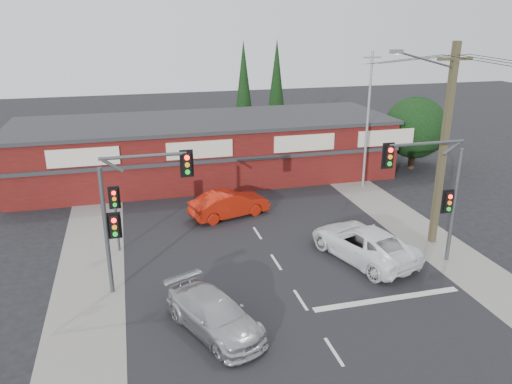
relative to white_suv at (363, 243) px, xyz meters
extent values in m
plane|color=black|center=(-4.18, -2.21, -0.80)|extent=(120.00, 120.00, 0.00)
cube|color=black|center=(-4.18, 2.79, -0.79)|extent=(14.00, 70.00, 0.01)
cube|color=gray|center=(-12.68, 2.79, -0.79)|extent=(3.00, 70.00, 0.02)
cube|color=gray|center=(4.32, 2.79, -0.79)|extent=(3.00, 70.00, 0.02)
cube|color=silver|center=(-0.68, -3.71, -0.78)|extent=(6.50, 0.35, 0.01)
imported|color=white|center=(0.00, 0.00, 0.00)|extent=(4.22, 6.28, 1.60)
imported|color=#AFB2B4|center=(-7.96, -4.02, -0.11)|extent=(3.69, 5.13, 1.38)
imported|color=#B31C0B|center=(-5.13, 6.84, -0.03)|extent=(4.92, 2.85, 1.53)
cube|color=silver|center=(-4.18, -6.33, -0.78)|extent=(0.12, 1.60, 0.01)
cube|color=silver|center=(-4.18, -2.86, -0.78)|extent=(0.12, 1.60, 0.01)
cube|color=silver|center=(-4.18, 0.61, -0.78)|extent=(0.12, 1.60, 0.01)
cube|color=silver|center=(-4.18, 4.08, -0.78)|extent=(0.12, 1.60, 0.01)
cube|color=silver|center=(-4.18, 7.55, -0.78)|extent=(0.12, 1.60, 0.01)
cube|color=silver|center=(-4.18, 11.02, -0.78)|extent=(0.12, 1.60, 0.01)
cube|color=silver|center=(-4.18, 14.49, -0.78)|extent=(0.12, 1.60, 0.01)
cube|color=silver|center=(-4.18, 17.96, -0.78)|extent=(0.12, 1.60, 0.01)
cube|color=silver|center=(-4.18, 21.43, -0.78)|extent=(0.12, 1.60, 0.01)
cube|color=#4D100F|center=(-5.18, 14.79, 1.20)|extent=(26.00, 8.00, 4.00)
cube|color=#2D2D30|center=(-5.18, 14.79, 3.30)|extent=(26.40, 8.40, 0.25)
cube|color=beige|center=(-13.18, 10.74, 2.30)|extent=(4.20, 0.12, 1.10)
cube|color=beige|center=(-6.18, 10.74, 2.30)|extent=(4.20, 0.12, 1.10)
cube|color=beige|center=(0.82, 10.74, 2.30)|extent=(4.20, 0.12, 1.10)
cube|color=beige|center=(6.82, 10.74, 2.30)|extent=(4.20, 0.12, 1.10)
cube|color=#2D2D30|center=(-5.18, 10.69, 1.50)|extent=(26.00, 0.15, 0.25)
cylinder|color=#2D2116|center=(10.32, 12.79, 0.10)|extent=(0.50, 0.50, 1.80)
sphere|color=black|center=(10.32, 12.79, 2.40)|extent=(4.60, 4.60, 4.60)
sphere|color=black|center=(11.82, 13.79, 1.70)|extent=(3.40, 3.40, 3.40)
sphere|color=black|center=(9.02, 14.19, 1.50)|extent=(2.80, 2.80, 2.80)
cylinder|color=#2D2116|center=(-0.68, 21.79, 0.20)|extent=(0.24, 0.24, 2.00)
cone|color=black|center=(-0.68, 21.79, 4.70)|extent=(1.80, 1.80, 7.50)
cylinder|color=#2D2116|center=(2.82, 23.79, 0.20)|extent=(0.24, 0.24, 2.00)
cone|color=black|center=(2.82, 23.79, 4.70)|extent=(1.80, 1.80, 7.50)
cylinder|color=#47494C|center=(-11.68, -0.21, 1.95)|extent=(0.18, 0.18, 5.50)
cylinder|color=#47494C|center=(-9.98, -0.21, 5.05)|extent=(3.40, 0.14, 0.14)
cylinder|color=#47494C|center=(-11.17, -0.21, 4.75)|extent=(0.82, 0.14, 0.63)
cube|color=black|center=(-8.28, -0.21, 4.60)|extent=(0.32, 0.22, 0.95)
cube|color=black|center=(-8.28, -0.14, 4.60)|extent=(0.55, 0.04, 1.15)
cylinder|color=#FF0C07|center=(-8.28, -0.34, 4.90)|extent=(0.20, 0.06, 0.20)
cylinder|color=orange|center=(-8.28, -0.34, 4.60)|extent=(0.20, 0.06, 0.20)
cylinder|color=#0CE526|center=(-8.28, -0.34, 4.30)|extent=(0.20, 0.06, 0.20)
cube|color=black|center=(-11.33, -0.21, 2.20)|extent=(0.32, 0.22, 0.95)
cube|color=black|center=(-11.33, -0.14, 2.20)|extent=(0.55, 0.04, 1.15)
cylinder|color=#FF0C07|center=(-11.33, -0.34, 2.50)|extent=(0.20, 0.06, 0.20)
cylinder|color=orange|center=(-11.33, -0.34, 2.20)|extent=(0.20, 0.06, 0.20)
cylinder|color=#0CE526|center=(-11.33, -0.34, 1.90)|extent=(0.20, 0.06, 0.20)
cylinder|color=#47494C|center=(3.82, -1.21, 1.95)|extent=(0.18, 0.18, 5.50)
cylinder|color=#47494C|center=(2.02, -1.21, 5.05)|extent=(3.60, 0.14, 0.14)
cylinder|color=#47494C|center=(3.28, -1.21, 4.75)|extent=(0.82, 0.14, 0.63)
cube|color=black|center=(0.22, -1.21, 4.60)|extent=(0.32, 0.22, 0.95)
cube|color=black|center=(0.22, -1.14, 4.60)|extent=(0.55, 0.04, 1.15)
cylinder|color=#FF0C07|center=(0.22, -1.34, 4.90)|extent=(0.20, 0.06, 0.20)
cylinder|color=orange|center=(0.22, -1.34, 4.60)|extent=(0.20, 0.06, 0.20)
cylinder|color=#0CE526|center=(0.22, -1.34, 4.30)|extent=(0.20, 0.06, 0.20)
cube|color=black|center=(3.47, -1.21, 2.20)|extent=(0.32, 0.22, 0.95)
cube|color=black|center=(3.47, -1.14, 2.20)|extent=(0.55, 0.04, 1.15)
cylinder|color=#FF0C07|center=(3.47, -1.34, 2.50)|extent=(0.20, 0.06, 0.20)
cylinder|color=orange|center=(3.47, -1.34, 2.20)|extent=(0.20, 0.06, 0.20)
cylinder|color=#0CE526|center=(3.47, -1.34, 1.90)|extent=(0.20, 0.06, 0.20)
cylinder|color=#47494C|center=(-11.38, 3.79, 0.70)|extent=(0.12, 0.12, 3.00)
cube|color=black|center=(-11.38, 3.79, 2.00)|extent=(0.32, 0.22, 0.95)
cube|color=black|center=(-11.38, 3.86, 2.00)|extent=(0.55, 0.04, 1.15)
cylinder|color=#FF0C07|center=(-11.38, 3.66, 2.30)|extent=(0.20, 0.06, 0.20)
cylinder|color=orange|center=(-11.38, 3.66, 2.00)|extent=(0.20, 0.06, 0.20)
cylinder|color=#0CE526|center=(-11.38, 3.66, 1.70)|extent=(0.20, 0.06, 0.20)
cube|color=#4D462B|center=(4.32, 0.79, 4.20)|extent=(0.30, 0.30, 10.00)
cube|color=#4D462B|center=(4.32, 0.79, 8.40)|extent=(1.80, 0.14, 0.14)
cylinder|color=#47494C|center=(2.72, 0.64, 8.40)|extent=(3.23, 0.39, 0.89)
cube|color=slate|center=(1.12, 0.49, 8.80)|extent=(0.55, 0.25, 0.18)
cylinder|color=silver|center=(1.12, 0.49, 8.70)|extent=(0.28, 0.28, 0.05)
cylinder|color=gray|center=(4.82, 9.79, 3.70)|extent=(0.16, 0.16, 9.00)
cube|color=gray|center=(4.82, 9.79, 7.80)|extent=(1.20, 0.10, 0.10)
cylinder|color=black|center=(3.98, 5.29, 8.00)|extent=(0.73, 9.01, 1.22)
cylinder|color=black|center=(4.57, 5.29, 8.00)|extent=(0.52, 9.00, 1.22)
cylinder|color=black|center=(5.17, 5.29, 8.00)|extent=(0.31, 9.00, 1.22)
camera|label=1|loc=(-10.49, -19.68, 10.25)|focal=35.00mm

